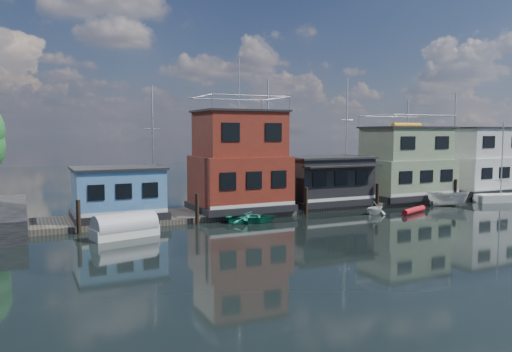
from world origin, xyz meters
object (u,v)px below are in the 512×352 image
houseboat_green (406,164)px  houseboat_white (481,162)px  houseboat_blue (118,193)px  houseboat_dark (325,180)px  houseboat_red (240,163)px  tarp_runabout (125,227)px  day_sailer (500,197)px  red_kayak (414,210)px  dinghy_teal (251,217)px  dinghy_white (375,208)px  motorboat (448,198)px

houseboat_green → houseboat_white: size_ratio=1.00×
houseboat_blue → houseboat_dark: 17.50m
houseboat_red → tarp_runabout: (-10.00, -5.16, -3.49)m
tarp_runabout → day_sailer: bearing=-11.8°
day_sailer → red_kayak: size_ratio=2.24×
red_kayak → dinghy_teal: bearing=149.6°
houseboat_white → tarp_runabout: 37.48m
day_sailer → red_kayak: day_sailer is taller
houseboat_blue → houseboat_red: (9.50, 0.00, 1.90)m
houseboat_red → day_sailer: (24.91, -4.09, -3.67)m
houseboat_white → dinghy_white: 18.12m
houseboat_dark → dinghy_white: houseboat_dark is taller
tarp_runabout → red_kayak: (22.85, -0.57, -0.37)m
houseboat_dark → houseboat_red: bearing=179.9°
houseboat_red → houseboat_white: (27.00, 0.00, -0.57)m
houseboat_blue → dinghy_teal: bearing=-23.9°
houseboat_dark → day_sailer: bearing=-13.5°
tarp_runabout → houseboat_white: bearing=-5.6°
houseboat_white → motorboat: bearing=-155.3°
houseboat_blue → red_kayak: (22.35, -5.73, -1.96)m
houseboat_dark → day_sailer: (16.91, -4.07, -1.98)m
houseboat_green → motorboat: (1.43, -3.95, -2.85)m
houseboat_green → motorboat: size_ratio=2.31×
day_sailer → motorboat: size_ratio=2.06×
houseboat_blue → dinghy_white: bearing=-13.7°
houseboat_red → houseboat_green: houseboat_red is taller
houseboat_white → dinghy_teal: 28.22m
houseboat_dark → dinghy_teal: size_ratio=2.03×
houseboat_blue → tarp_runabout: (-0.50, -5.16, -1.59)m
houseboat_white → red_kayak: (-14.15, -5.73, -3.29)m
houseboat_dark → day_sailer: size_ratio=0.99×
houseboat_green → motorboat: houseboat_green is taller
day_sailer → tarp_runabout: size_ratio=1.74×
dinghy_teal → dinghy_white: 10.57m
houseboat_green → red_kayak: 7.81m
houseboat_dark → houseboat_green: 9.07m
day_sailer → dinghy_teal: (-25.68, 0.22, -0.06)m
houseboat_red → red_kayak: (12.85, -5.73, -3.86)m
day_sailer → dinghy_white: 15.17m
houseboat_green → dinghy_white: size_ratio=4.16×
houseboat_white → red_kayak: size_ratio=2.52×
dinghy_white → red_kayak: dinghy_white is taller
red_kayak → tarp_runabout: bearing=155.9°
houseboat_green → red_kayak: bearing=-125.9°
dinghy_teal → tarp_runabout: bearing=123.5°
houseboat_dark → tarp_runabout: (-18.00, -5.14, -1.81)m
houseboat_white → red_kayak: bearing=-158.0°
motorboat → dinghy_white: bearing=126.6°
dinghy_white → day_sailer: bearing=-103.4°
houseboat_white → dinghy_teal: bearing=-172.1°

